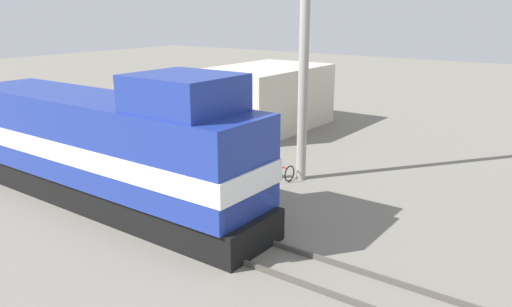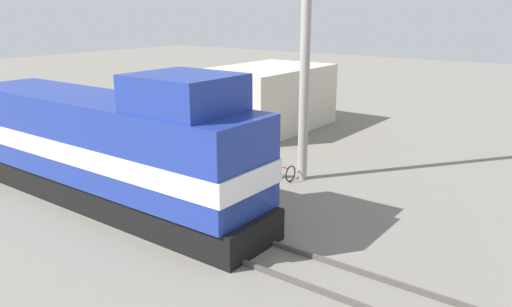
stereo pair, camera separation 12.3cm
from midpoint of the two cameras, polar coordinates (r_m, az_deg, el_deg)
ground_plane at (r=16.60m, az=-9.60°, el=-7.91°), size 120.00×120.00×0.00m
rail_near at (r=16.14m, az=-11.46°, el=-8.46°), size 0.08×36.81×0.15m
rail_far at (r=17.03m, az=-7.87°, el=-6.92°), size 0.08×36.81×0.15m
locomotive at (r=17.91m, az=-16.04°, el=0.50°), size 2.85×13.53×4.92m
utility_pole at (r=19.55m, az=5.88°, el=13.23°), size 1.80×0.39×11.34m
vendor_umbrella at (r=19.77m, az=-5.93°, el=1.76°), size 2.10×2.10×2.05m
billboard_sign at (r=21.98m, az=-10.81°, el=4.54°), size 2.24×0.12×3.20m
shrub_cluster at (r=21.44m, az=-5.51°, el=-0.54°), size 1.14×1.14×1.14m
person_bystander at (r=20.01m, az=-0.82°, el=-0.48°), size 0.34×0.34×1.79m
bicycle at (r=20.61m, az=2.24°, el=-1.83°), size 0.74×1.75×0.67m
building_block_distant at (r=29.05m, az=1.34°, el=6.38°), size 7.87×4.91×3.54m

